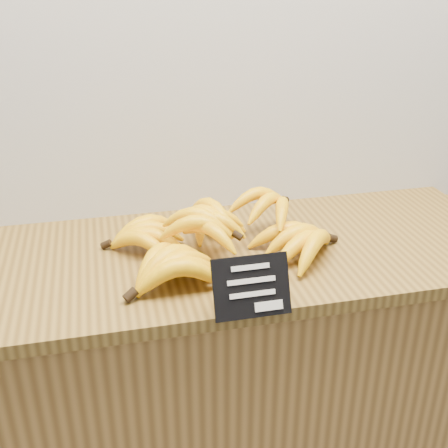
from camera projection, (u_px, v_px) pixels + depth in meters
counter at (220, 406)px, 1.52m from camera, size 1.53×0.50×0.90m
counter_top at (219, 255)px, 1.32m from camera, size 1.43×0.54×0.03m
chalkboard_sign at (252, 287)px, 1.06m from camera, size 0.15×0.05×0.11m
banana_pile at (217, 236)px, 1.27m from camera, size 0.53×0.34×0.12m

